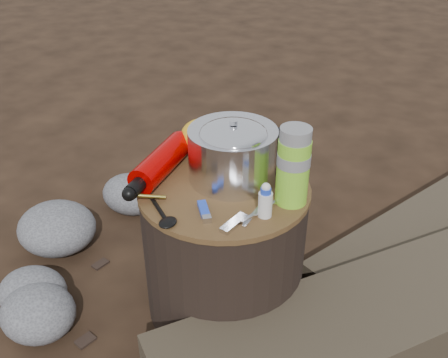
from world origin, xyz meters
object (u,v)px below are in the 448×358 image
at_px(travel_mug, 277,153).
at_px(fuel_bottle, 161,162).
at_px(camping_pot, 233,154).
at_px(thermos, 293,166).
at_px(stump, 224,248).

bearing_deg(travel_mug, fuel_bottle, -149.77).
height_order(camping_pot, thermos, thermos).
bearing_deg(camping_pot, stump, -108.79).
height_order(thermos, travel_mug, thermos).
bearing_deg(travel_mug, thermos, -54.67).
distance_m(camping_pot, fuel_bottle, 0.22).
bearing_deg(stump, travel_mug, 56.92).
relative_size(camping_pot, travel_mug, 1.54).
bearing_deg(fuel_bottle, stump, 0.83).
bearing_deg(stump, fuel_bottle, -174.20).
distance_m(fuel_bottle, thermos, 0.40).
relative_size(camping_pot, fuel_bottle, 0.56).
height_order(camping_pot, travel_mug, camping_pot).
xyz_separation_m(fuel_bottle, travel_mug, (0.30, 0.17, 0.02)).
bearing_deg(thermos, travel_mug, 125.33).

